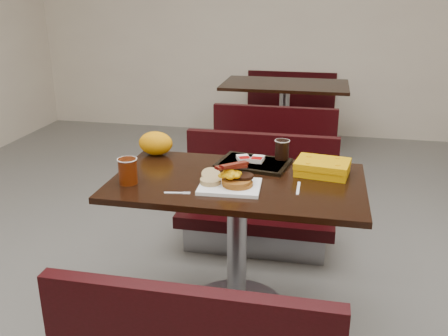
% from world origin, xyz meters
% --- Properties ---
extents(floor, '(6.00, 7.00, 0.01)m').
position_xyz_m(floor, '(0.00, 0.00, 0.00)').
color(floor, gray).
rests_on(floor, ground).
extents(wall_back, '(6.00, 0.01, 2.80)m').
position_xyz_m(wall_back, '(0.00, 3.50, 1.40)').
color(wall_back, beige).
rests_on(wall_back, ground).
extents(table_near, '(1.20, 0.70, 0.75)m').
position_xyz_m(table_near, '(0.00, 0.00, 0.38)').
color(table_near, black).
rests_on(table_near, floor).
extents(bench_near_n, '(1.00, 0.46, 0.72)m').
position_xyz_m(bench_near_n, '(0.00, 0.70, 0.36)').
color(bench_near_n, black).
rests_on(bench_near_n, floor).
extents(table_far, '(1.20, 0.70, 0.75)m').
position_xyz_m(table_far, '(0.00, 2.60, 0.38)').
color(table_far, black).
rests_on(table_far, floor).
extents(bench_far_s, '(1.00, 0.46, 0.72)m').
position_xyz_m(bench_far_s, '(0.00, 1.90, 0.36)').
color(bench_far_s, black).
rests_on(bench_far_s, floor).
extents(bench_far_n, '(1.00, 0.46, 0.72)m').
position_xyz_m(bench_far_n, '(0.00, 3.30, 0.36)').
color(bench_far_n, black).
rests_on(bench_far_n, floor).
extents(platter, '(0.29, 0.23, 0.02)m').
position_xyz_m(platter, '(-0.02, -0.11, 0.76)').
color(platter, white).
rests_on(platter, table_near).
extents(pancake_stack, '(0.15, 0.15, 0.03)m').
position_xyz_m(pancake_stack, '(0.02, -0.11, 0.78)').
color(pancake_stack, '#964F19').
rests_on(pancake_stack, platter).
extents(sausage_patty, '(0.11, 0.11, 0.01)m').
position_xyz_m(sausage_patty, '(0.04, -0.09, 0.80)').
color(sausage_patty, black).
rests_on(sausage_patty, pancake_stack).
extents(scrambled_eggs, '(0.11, 0.10, 0.05)m').
position_xyz_m(scrambled_eggs, '(-0.02, -0.11, 0.82)').
color(scrambled_eggs, yellow).
rests_on(scrambled_eggs, pancake_stack).
extents(bacon_strips, '(0.17, 0.17, 0.01)m').
position_xyz_m(bacon_strips, '(-0.01, -0.10, 0.85)').
color(bacon_strips, '#410404').
rests_on(bacon_strips, scrambled_eggs).
extents(muffin_bottom, '(0.10, 0.10, 0.02)m').
position_xyz_m(muffin_bottom, '(-0.11, -0.11, 0.78)').
color(muffin_bottom, tan).
rests_on(muffin_bottom, platter).
extents(muffin_top, '(0.11, 0.11, 0.05)m').
position_xyz_m(muffin_top, '(-0.12, -0.07, 0.79)').
color(muffin_top, tan).
rests_on(muffin_top, platter).
extents(coffee_cup_near, '(0.09, 0.09, 0.12)m').
position_xyz_m(coffee_cup_near, '(-0.49, -0.15, 0.81)').
color(coffee_cup_near, maroon).
rests_on(coffee_cup_near, table_near).
extents(fork, '(0.12, 0.04, 0.00)m').
position_xyz_m(fork, '(-0.25, -0.22, 0.75)').
color(fork, white).
rests_on(fork, table_near).
extents(knife, '(0.01, 0.15, 0.00)m').
position_xyz_m(knife, '(0.29, -0.05, 0.75)').
color(knife, white).
rests_on(knife, table_near).
extents(condiment_syrup, '(0.04, 0.03, 0.01)m').
position_xyz_m(condiment_syrup, '(0.02, 0.01, 0.76)').
color(condiment_syrup, '#A31A07').
rests_on(condiment_syrup, table_near).
extents(condiment_ketchup, '(0.05, 0.04, 0.01)m').
position_xyz_m(condiment_ketchup, '(-0.04, 0.00, 0.76)').
color(condiment_ketchup, '#8C0504').
rests_on(condiment_ketchup, table_near).
extents(tray, '(0.39, 0.31, 0.02)m').
position_xyz_m(tray, '(0.04, 0.22, 0.76)').
color(tray, black).
rests_on(tray, table_near).
extents(hashbrown_sleeve_left, '(0.09, 0.10, 0.02)m').
position_xyz_m(hashbrown_sleeve_left, '(-0.01, 0.23, 0.78)').
color(hashbrown_sleeve_left, silver).
rests_on(hashbrown_sleeve_left, tray).
extents(hashbrown_sleeve_right, '(0.07, 0.09, 0.02)m').
position_xyz_m(hashbrown_sleeve_right, '(0.06, 0.24, 0.78)').
color(hashbrown_sleeve_right, silver).
rests_on(hashbrown_sleeve_right, tray).
extents(coffee_cup_far, '(0.09, 0.09, 0.10)m').
position_xyz_m(coffee_cup_far, '(0.18, 0.30, 0.82)').
color(coffee_cup_far, black).
rests_on(coffee_cup_far, tray).
extents(clamshell, '(0.28, 0.23, 0.07)m').
position_xyz_m(clamshell, '(0.40, 0.16, 0.78)').
color(clamshell, '#D59103').
rests_on(clamshell, table_near).
extents(paper_bag, '(0.22, 0.20, 0.13)m').
position_xyz_m(paper_bag, '(-0.51, 0.28, 0.82)').
color(paper_bag, '#FC9D08').
rests_on(paper_bag, table_near).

